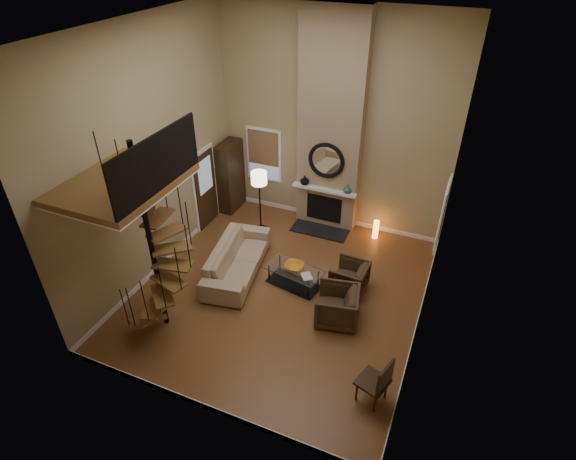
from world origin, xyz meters
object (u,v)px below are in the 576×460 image
at_px(floor_lamp, 259,183).
at_px(accent_lamp, 376,229).
at_px(armchair_near, 352,278).
at_px(sofa, 237,258).
at_px(coffee_table, 293,275).
at_px(armchair_far, 341,307).
at_px(hutch, 230,177).
at_px(side_chair, 378,381).

distance_m(floor_lamp, accent_lamp, 3.24).
xyz_separation_m(armchair_near, floor_lamp, (-2.92, 1.41, 1.06)).
distance_m(sofa, accent_lamp, 3.74).
bearing_deg(floor_lamp, armchair_near, -25.78).
xyz_separation_m(sofa, floor_lamp, (-0.27, 1.82, 1.02)).
bearing_deg(coffee_table, sofa, -176.60).
bearing_deg(armchair_far, floor_lamp, -140.16).
relative_size(hutch, armchair_near, 2.69).
distance_m(sofa, floor_lamp, 2.11).
distance_m(armchair_far, side_chair, 2.01).
relative_size(floor_lamp, side_chair, 1.69).
relative_size(armchair_near, coffee_table, 0.54).
xyz_separation_m(coffee_table, side_chair, (2.46, -2.28, 0.24)).
relative_size(sofa, armchair_far, 2.85).
distance_m(armchair_near, accent_lamp, 2.24).
height_order(armchair_far, side_chair, side_chair).
relative_size(armchair_near, accent_lamp, 1.49).
bearing_deg(armchair_far, sofa, -112.99).
xyz_separation_m(armchair_far, floor_lamp, (-2.96, 2.37, 1.06)).
bearing_deg(armchair_near, armchair_far, 5.88).
bearing_deg(armchair_near, accent_lamp, -176.52).
bearing_deg(sofa, accent_lamp, -54.85).
relative_size(armchair_far, side_chair, 0.85).
bearing_deg(floor_lamp, hutch, 149.66).
relative_size(floor_lamp, accent_lamp, 3.36).
height_order(armchair_near, side_chair, side_chair).
bearing_deg(accent_lamp, armchair_far, -89.10).
relative_size(hutch, floor_lamp, 1.19).
xyz_separation_m(armchair_near, coffee_table, (-1.26, -0.33, -0.07)).
bearing_deg(accent_lamp, sofa, -134.98).
bearing_deg(armchair_near, sofa, -77.84).
distance_m(hutch, armchair_far, 5.29).
bearing_deg(armchair_far, accent_lamp, 169.43).
bearing_deg(sofa, armchair_far, -111.40).
bearing_deg(side_chair, hutch, 138.49).
distance_m(sofa, side_chair, 4.43).
bearing_deg(coffee_table, side_chair, -42.84).
relative_size(armchair_far, accent_lamp, 1.69).
bearing_deg(hutch, accent_lamp, 1.09).
xyz_separation_m(hutch, armchair_far, (4.23, -3.12, -0.60)).
bearing_deg(armchair_near, coffee_table, -72.04).
distance_m(coffee_table, floor_lamp, 2.65).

